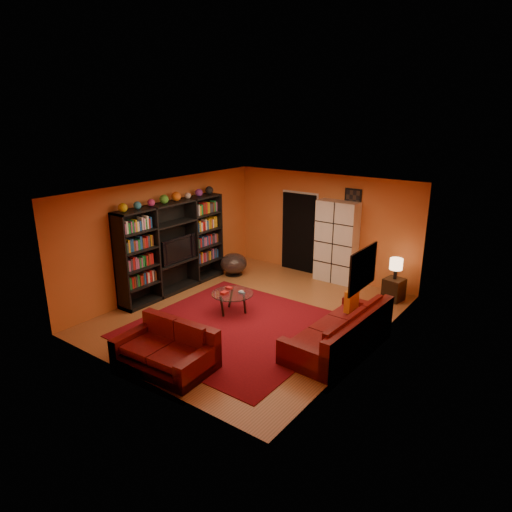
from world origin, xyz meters
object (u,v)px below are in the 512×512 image
Objects in this scene: loveseat at (168,349)px; coffee_table at (232,295)px; tv at (176,249)px; bowl_chair at (234,264)px; sofa at (343,333)px; side_table at (394,289)px; entertainment_unit at (173,247)px; storage_cabinet at (337,242)px; table_lamp at (396,265)px.

loveseat reaches higher than coffee_table.
tv is at bearing 172.91° from coffee_table.
sofa is at bearing -24.39° from bowl_chair.
sofa is 2.52m from coffee_table.
coffee_table is (-0.44, 2.22, 0.11)m from loveseat.
side_table is (3.92, 0.84, -0.05)m from bowl_chair.
entertainment_unit reaches higher than side_table.
entertainment_unit is at bearing -179.87° from sofa.
table_lamp is (1.62, -0.32, -0.17)m from storage_cabinet.
bowl_chair is 1.38× the size of side_table.
table_lamp is at bearing -11.19° from storage_cabinet.
coffee_table is 2.34m from bowl_chair.
table_lamp is at bearing -60.50° from tv.
bowl_chair is at bearing -167.86° from side_table.
loveseat is 5.32m from table_lamp.
side_table is (4.37, 2.48, -0.80)m from entertainment_unit.
side_table is at bearing 29.55° from entertainment_unit.
tv is 3.43m from loveseat.
bowl_chair reaches higher than side_table.
side_table is at bearing 47.35° from coffee_table.
loveseat reaches higher than side_table.
coffee_table is (1.86, -0.23, -0.62)m from tv.
tv is 2.16× the size of table_lamp.
sofa is 1.48× the size of loveseat.
side_table is 0.58m from table_lamp.
side_table is at bearing 93.33° from sofa.
tv is at bearing -104.09° from bowl_chair.
side_table is at bearing 0.00° from table_lamp.
tv is at bearing 33.52° from entertainment_unit.
entertainment_unit reaches higher than loveseat.
loveseat is at bearing -45.87° from entertainment_unit.
bowl_chair is 1.47× the size of table_lamp.
bowl_chair reaches higher than coffee_table.
bowl_chair is 4.04m from table_lamp.
sofa is 3.06m from loveseat.
tv is 5.02m from side_table.
sofa is at bearing -88.93° from side_table.
storage_cabinet is 4.27× the size of table_lamp.
coffee_table is 3.66m from table_lamp.
loveseat is 4.47m from bowl_chair.
side_table is (1.62, -0.32, -0.75)m from storage_cabinet.
entertainment_unit is 3.93m from storage_cabinet.
entertainment_unit is 3.44× the size of coffee_table.
loveseat is 5.29m from side_table.
loveseat is 2.41× the size of bowl_chair.
coffee_table is 1.74× the size of side_table.
loveseat is 5.28m from storage_cabinet.
storage_cabinet is at bearing 168.66° from table_lamp.
storage_cabinet is at bearing 26.87° from bowl_chair.
bowl_chair is at bearing -152.98° from storage_cabinet.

